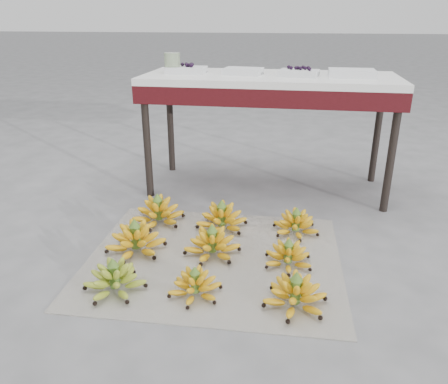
% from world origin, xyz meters
% --- Properties ---
extents(ground, '(60.00, 60.00, 0.00)m').
position_xyz_m(ground, '(0.00, 0.00, 0.00)').
color(ground, '#5E5E60').
rests_on(ground, ground).
extents(newspaper_mat, '(1.28, 1.09, 0.01)m').
position_xyz_m(newspaper_mat, '(-0.08, 0.01, 0.00)').
color(newspaper_mat, silver).
rests_on(newspaper_mat, ground).
extents(bunch_front_left, '(0.29, 0.29, 0.17)m').
position_xyz_m(bunch_front_left, '(-0.46, -0.34, 0.06)').
color(bunch_front_left, olive).
rests_on(bunch_front_left, newspaper_mat).
extents(bunch_front_center, '(0.25, 0.25, 0.14)m').
position_xyz_m(bunch_front_center, '(-0.10, -0.31, 0.05)').
color(bunch_front_center, gold).
rests_on(bunch_front_center, newspaper_mat).
extents(bunch_front_right, '(0.30, 0.30, 0.17)m').
position_xyz_m(bunch_front_right, '(0.33, -0.32, 0.06)').
color(bunch_front_right, gold).
rests_on(bunch_front_right, newspaper_mat).
extents(bunch_mid_left, '(0.32, 0.32, 0.19)m').
position_xyz_m(bunch_mid_left, '(-0.49, 0.01, 0.07)').
color(bunch_mid_left, gold).
rests_on(bunch_mid_left, newspaper_mat).
extents(bunch_mid_center, '(0.35, 0.35, 0.17)m').
position_xyz_m(bunch_mid_center, '(-0.10, 0.04, 0.06)').
color(bunch_mid_center, gold).
rests_on(bunch_mid_center, newspaper_mat).
extents(bunch_mid_right, '(0.30, 0.30, 0.15)m').
position_xyz_m(bunch_mid_right, '(0.29, 0.01, 0.06)').
color(bunch_mid_right, gold).
rests_on(bunch_mid_right, newspaper_mat).
extents(bunch_back_left, '(0.38, 0.38, 0.18)m').
position_xyz_m(bunch_back_left, '(-0.48, 0.36, 0.07)').
color(bunch_back_left, gold).
rests_on(bunch_back_left, newspaper_mat).
extents(bunch_back_center, '(0.32, 0.32, 0.18)m').
position_xyz_m(bunch_back_center, '(-0.10, 0.35, 0.07)').
color(bunch_back_center, gold).
rests_on(bunch_back_center, newspaper_mat).
extents(bunch_back_right, '(0.33, 0.33, 0.16)m').
position_xyz_m(bunch_back_right, '(0.32, 0.35, 0.06)').
color(bunch_back_right, gold).
rests_on(bunch_back_right, newspaper_mat).
extents(vendor_table, '(1.63, 0.65, 0.78)m').
position_xyz_m(vendor_table, '(0.10, 1.03, 0.69)').
color(vendor_table, black).
rests_on(vendor_table, ground).
extents(tray_far_left, '(0.25, 0.18, 0.06)m').
position_xyz_m(tray_far_left, '(-0.45, 1.04, 0.80)').
color(tray_far_left, silver).
rests_on(tray_far_left, vendor_table).
extents(tray_left, '(0.26, 0.20, 0.04)m').
position_xyz_m(tray_left, '(-0.08, 1.04, 0.80)').
color(tray_left, silver).
rests_on(tray_left, vendor_table).
extents(tray_right, '(0.27, 0.21, 0.06)m').
position_xyz_m(tray_right, '(0.28, 1.00, 0.80)').
color(tray_right, silver).
rests_on(tray_right, vendor_table).
extents(tray_far_right, '(0.28, 0.21, 0.04)m').
position_xyz_m(tray_far_right, '(0.61, 1.02, 0.80)').
color(tray_far_right, silver).
rests_on(tray_far_right, vendor_table).
extents(glass_jar, '(0.12, 0.12, 0.13)m').
position_xyz_m(glass_jar, '(-0.54, 1.02, 0.85)').
color(glass_jar, beige).
rests_on(glass_jar, vendor_table).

